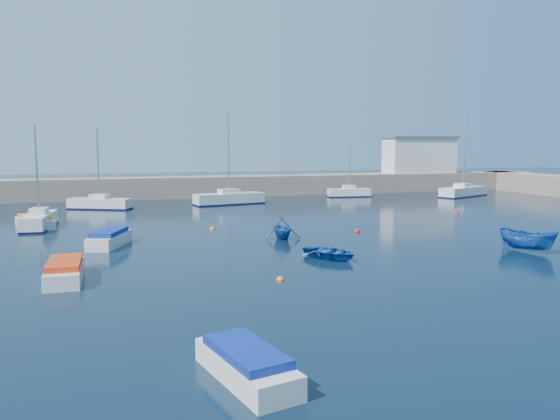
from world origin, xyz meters
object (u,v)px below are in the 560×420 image
object	(u,v)px
sailboat_3	(39,220)
sailboat_5	(100,203)
motorboat_3	(246,364)
sailboat_8	(463,191)
sailboat_6	(229,198)
motorboat_0	(65,271)
dinghy_left	(282,228)
dinghy_right	(528,240)
motorboat_1	(109,238)
dinghy_center	(330,252)
harbor_office	(419,156)
sailboat_7	(349,192)
motorboat_2	(35,222)

from	to	relation	value
sailboat_3	sailboat_5	xyz separation A→B (m)	(4.29, 12.34, -0.02)
sailboat_5	motorboat_3	xyz separation A→B (m)	(5.13, -44.99, -0.17)
sailboat_8	motorboat_3	size ratio (longest dim) A/B	2.42
sailboat_6	motorboat_3	distance (m)	46.54
motorboat_0	dinghy_left	size ratio (longest dim) A/B	1.57
motorboat_3	dinghy_right	bearing A→B (deg)	18.41
motorboat_0	dinghy_right	bearing A→B (deg)	-1.05
sailboat_8	motorboat_1	bearing A→B (deg)	93.38
dinghy_center	dinghy_left	distance (m)	7.41
dinghy_left	sailboat_3	bearing A→B (deg)	152.08
sailboat_3	dinghy_right	xyz separation A→B (m)	(30.72, -19.30, 0.06)
harbor_office	sailboat_8	size ratio (longest dim) A/B	0.95
sailboat_8	sailboat_5	bearing A→B (deg)	66.78
motorboat_0	motorboat_3	xyz separation A→B (m)	(5.97, -13.75, -0.03)
sailboat_6	dinghy_center	bearing A→B (deg)	168.10
sailboat_3	sailboat_7	size ratio (longest dim) A/B	1.13
motorboat_2	sailboat_3	bearing A→B (deg)	-73.73
sailboat_6	motorboat_1	world-z (taller)	sailboat_6
motorboat_1	dinghy_left	xyz separation A→B (m)	(11.81, -0.54, 0.26)
harbor_office	dinghy_right	world-z (taller)	harbor_office
sailboat_3	dinghy_center	bearing A→B (deg)	-39.71
motorboat_2	dinghy_center	size ratio (longest dim) A/B	1.47
motorboat_3	sailboat_5	bearing A→B (deg)	82.84
sailboat_7	sailboat_8	distance (m)	14.95
motorboat_2	dinghy_center	distance (m)	25.89
sailboat_7	motorboat_1	xyz separation A→B (m)	(-29.27, -27.15, -0.09)
sailboat_6	harbor_office	bearing A→B (deg)	-83.20
motorboat_2	dinghy_center	world-z (taller)	motorboat_2
sailboat_6	dinghy_right	size ratio (longest dim) A/B	2.81
dinghy_center	motorboat_3	bearing A→B (deg)	-150.17
sailboat_3	motorboat_0	xyz separation A→B (m)	(3.46, -18.90, -0.16)
sailboat_6	motorboat_3	world-z (taller)	sailboat_6
sailboat_6	sailboat_3	bearing A→B (deg)	114.19
sailboat_7	motorboat_0	world-z (taller)	sailboat_7
sailboat_6	motorboat_1	bearing A→B (deg)	139.50
sailboat_7	motorboat_1	world-z (taller)	sailboat_7
sailboat_5	sailboat_8	size ratio (longest dim) A/B	0.81
sailboat_6	dinghy_left	world-z (taller)	sailboat_6
harbor_office	dinghy_left	world-z (taller)	harbor_office
dinghy_left	motorboat_0	bearing A→B (deg)	-145.30
sailboat_6	sailboat_7	bearing A→B (deg)	-87.29
motorboat_0	motorboat_1	world-z (taller)	motorboat_1
sailboat_3	dinghy_right	distance (m)	36.28
motorboat_1	dinghy_center	bearing A→B (deg)	-12.35
motorboat_3	harbor_office	bearing A→B (deg)	41.44
sailboat_3	dinghy_left	world-z (taller)	sailboat_3
motorboat_1	sailboat_8	bearing A→B (deg)	48.15
motorboat_2	dinghy_center	bearing A→B (deg)	-68.94
sailboat_7	motorboat_2	world-z (taller)	sailboat_7
sailboat_7	sailboat_6	bearing A→B (deg)	110.93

